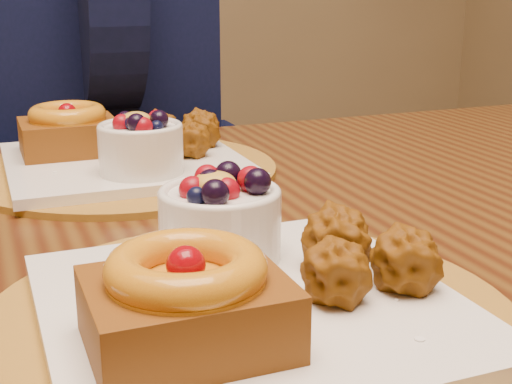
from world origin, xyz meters
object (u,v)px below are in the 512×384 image
at_px(place_setting_near, 243,285).
at_px(place_setting_far, 121,152).
at_px(dining_table, 172,299).
at_px(diner, 102,87).
at_px(chair_far, 84,256).

height_order(place_setting_near, place_setting_far, same).
relative_size(dining_table, diner, 2.11).
bearing_deg(place_setting_near, place_setting_far, 90.00).
xyz_separation_m(place_setting_far, diner, (0.05, 0.40, 0.02)).
xyz_separation_m(place_setting_far, chair_far, (0.01, 0.52, -0.33)).
relative_size(place_setting_near, chair_far, 0.47).
xyz_separation_m(place_setting_near, diner, (0.05, 0.83, 0.02)).
bearing_deg(chair_far, diner, -52.22).
xyz_separation_m(place_setting_near, place_setting_far, (0.00, 0.43, -0.00)).
relative_size(place_setting_near, diner, 0.50).
xyz_separation_m(dining_table, diner, (0.04, 0.61, 0.13)).
bearing_deg(diner, dining_table, -77.43).
distance_m(place_setting_far, chair_far, 0.61).
xyz_separation_m(place_setting_near, chair_far, (0.01, 0.95, -0.33)).
xyz_separation_m(chair_far, diner, (0.04, -0.12, 0.35)).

